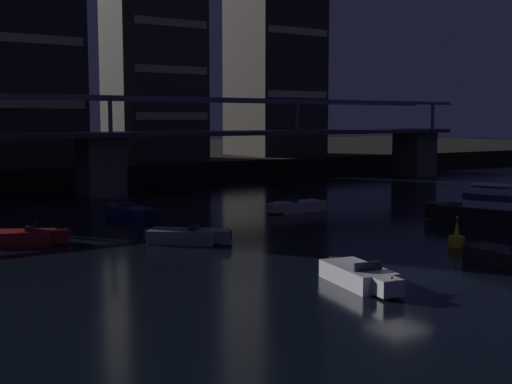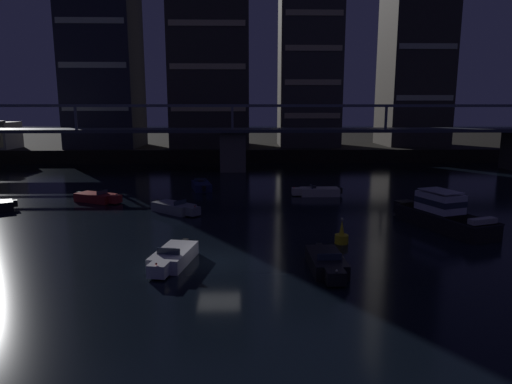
{
  "view_description": "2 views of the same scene",
  "coord_description": "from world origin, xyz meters",
  "px_view_note": "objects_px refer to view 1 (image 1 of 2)",
  "views": [
    {
      "loc": [
        -21.94,
        -21.79,
        7.2
      ],
      "look_at": [
        1.83,
        14.9,
        2.44
      ],
      "focal_mm": 46.86,
      "sensor_mm": 36.0,
      "label": 1
    },
    {
      "loc": [
        1.5,
        -25.24,
        8.9
      ],
      "look_at": [
        2.45,
        9.28,
        2.42
      ],
      "focal_mm": 31.54,
      "sensor_mm": 36.0,
      "label": 2
    }
  ],
  "objects_px": {
    "speedboat_mid_right": "(186,236)",
    "tower_east_tall": "(275,4)",
    "tower_central": "(153,49)",
    "channel_buoy": "(456,238)",
    "tower_west_tall": "(9,12)",
    "cabin_cruiser_near_left": "(495,210)",
    "speedboat_near_center": "(298,206)",
    "speedboat_mid_center": "(511,258)",
    "speedboat_far_right": "(131,212)",
    "speedboat_near_right": "(360,276)",
    "speedboat_far_left": "(23,237)",
    "river_bridge": "(100,148)"
  },
  "relations": [
    {
      "from": "tower_central",
      "to": "speedboat_far_left",
      "type": "distance_m",
      "value": 48.37
    },
    {
      "from": "cabin_cruiser_near_left",
      "to": "channel_buoy",
      "type": "bearing_deg",
      "value": -155.17
    },
    {
      "from": "tower_west_tall",
      "to": "tower_central",
      "type": "xyz_separation_m",
      "value": [
        17.13,
        0.39,
        -2.94
      ]
    },
    {
      "from": "river_bridge",
      "to": "channel_buoy",
      "type": "relative_size",
      "value": 51.05
    },
    {
      "from": "tower_central",
      "to": "speedboat_near_right",
      "type": "xyz_separation_m",
      "value": [
        -15.6,
        -55.87,
        -15.49
      ]
    },
    {
      "from": "speedboat_far_left",
      "to": "speedboat_far_right",
      "type": "xyz_separation_m",
      "value": [
        9.36,
        6.51,
        0.0
      ]
    },
    {
      "from": "river_bridge",
      "to": "tower_west_tall",
      "type": "distance_m",
      "value": 21.84
    },
    {
      "from": "tower_central",
      "to": "tower_west_tall",
      "type": "bearing_deg",
      "value": -178.68
    },
    {
      "from": "speedboat_near_right",
      "to": "speedboat_far_left",
      "type": "height_order",
      "value": "same"
    },
    {
      "from": "tower_central",
      "to": "speedboat_mid_center",
      "type": "distance_m",
      "value": 59.54
    },
    {
      "from": "cabin_cruiser_near_left",
      "to": "speedboat_near_right",
      "type": "relative_size",
      "value": 1.78
    },
    {
      "from": "speedboat_near_center",
      "to": "speedboat_mid_center",
      "type": "distance_m",
      "value": 21.78
    },
    {
      "from": "speedboat_mid_center",
      "to": "channel_buoy",
      "type": "distance_m",
      "value": 5.32
    },
    {
      "from": "river_bridge",
      "to": "speedboat_far_right",
      "type": "distance_m",
      "value": 16.07
    },
    {
      "from": "tower_central",
      "to": "speedboat_near_right",
      "type": "height_order",
      "value": "tower_central"
    },
    {
      "from": "tower_east_tall",
      "to": "speedboat_mid_right",
      "type": "height_order",
      "value": "tower_east_tall"
    },
    {
      "from": "tower_central",
      "to": "speedboat_mid_right",
      "type": "distance_m",
      "value": 48.7
    },
    {
      "from": "speedboat_far_left",
      "to": "river_bridge",
      "type": "bearing_deg",
      "value": 59.92
    },
    {
      "from": "tower_central",
      "to": "channel_buoy",
      "type": "relative_size",
      "value": 15.74
    },
    {
      "from": "river_bridge",
      "to": "tower_west_tall",
      "type": "height_order",
      "value": "tower_west_tall"
    },
    {
      "from": "tower_central",
      "to": "speedboat_mid_right",
      "type": "height_order",
      "value": "tower_central"
    },
    {
      "from": "cabin_cruiser_near_left",
      "to": "speedboat_mid_right",
      "type": "bearing_deg",
      "value": 165.41
    },
    {
      "from": "speedboat_near_right",
      "to": "speedboat_far_left",
      "type": "relative_size",
      "value": 1.06
    },
    {
      "from": "speedboat_far_right",
      "to": "tower_central",
      "type": "bearing_deg",
      "value": 62.81
    },
    {
      "from": "river_bridge",
      "to": "speedboat_near_center",
      "type": "bearing_deg",
      "value": -64.65
    },
    {
      "from": "river_bridge",
      "to": "tower_east_tall",
      "type": "height_order",
      "value": "tower_east_tall"
    },
    {
      "from": "speedboat_mid_right",
      "to": "channel_buoy",
      "type": "height_order",
      "value": "channel_buoy"
    },
    {
      "from": "tower_west_tall",
      "to": "river_bridge",
      "type": "bearing_deg",
      "value": -75.35
    },
    {
      "from": "cabin_cruiser_near_left",
      "to": "speedboat_far_left",
      "type": "relative_size",
      "value": 1.88
    },
    {
      "from": "speedboat_mid_right",
      "to": "tower_east_tall",
      "type": "bearing_deg",
      "value": 50.33
    },
    {
      "from": "tower_west_tall",
      "to": "cabin_cruiser_near_left",
      "type": "relative_size",
      "value": 3.61
    },
    {
      "from": "cabin_cruiser_near_left",
      "to": "speedboat_near_right",
      "type": "distance_m",
      "value": 20.55
    },
    {
      "from": "tower_central",
      "to": "speedboat_near_right",
      "type": "relative_size",
      "value": 5.31
    },
    {
      "from": "tower_east_tall",
      "to": "speedboat_far_right",
      "type": "bearing_deg",
      "value": -137.15
    },
    {
      "from": "tower_east_tall",
      "to": "cabin_cruiser_near_left",
      "type": "xyz_separation_m",
      "value": [
        -15.67,
        -49.44,
        -22.2
      ]
    },
    {
      "from": "tower_central",
      "to": "cabin_cruiser_near_left",
      "type": "xyz_separation_m",
      "value": [
        3.46,
        -48.21,
        -14.85
      ]
    },
    {
      "from": "river_bridge",
      "to": "speedboat_near_center",
      "type": "relative_size",
      "value": 17.3
    },
    {
      "from": "speedboat_far_left",
      "to": "speedboat_far_right",
      "type": "bearing_deg",
      "value": 34.85
    },
    {
      "from": "speedboat_far_right",
      "to": "channel_buoy",
      "type": "distance_m",
      "value": 23.44
    },
    {
      "from": "speedboat_far_left",
      "to": "tower_central",
      "type": "bearing_deg",
      "value": 56.11
    },
    {
      "from": "speedboat_near_center",
      "to": "speedboat_far_right",
      "type": "distance_m",
      "value": 12.94
    },
    {
      "from": "tower_east_tall",
      "to": "speedboat_mid_center",
      "type": "distance_m",
      "value": 67.81
    },
    {
      "from": "river_bridge",
      "to": "tower_east_tall",
      "type": "relative_size",
      "value": 2.12
    },
    {
      "from": "tower_west_tall",
      "to": "speedboat_near_right",
      "type": "bearing_deg",
      "value": -88.42
    },
    {
      "from": "cabin_cruiser_near_left",
      "to": "speedboat_near_right",
      "type": "bearing_deg",
      "value": -158.08
    },
    {
      "from": "speedboat_mid_right",
      "to": "river_bridge",
      "type": "bearing_deg",
      "value": 80.53
    },
    {
      "from": "tower_east_tall",
      "to": "speedboat_far_right",
      "type": "height_order",
      "value": "tower_east_tall"
    },
    {
      "from": "speedboat_far_right",
      "to": "speedboat_near_center",
      "type": "bearing_deg",
      "value": -17.9
    },
    {
      "from": "river_bridge",
      "to": "tower_east_tall",
      "type": "bearing_deg",
      "value": 28.68
    },
    {
      "from": "cabin_cruiser_near_left",
      "to": "speedboat_far_right",
      "type": "xyz_separation_m",
      "value": [
        -19.65,
        16.68,
        -0.64
      ]
    }
  ]
}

